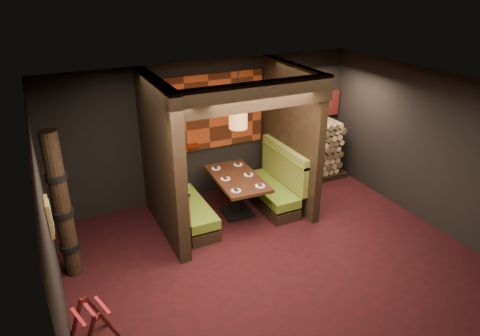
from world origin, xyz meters
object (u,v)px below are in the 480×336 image
at_px(luggage_rack, 93,324).
at_px(totem_column, 62,208).
at_px(booth_bench_left, 186,207).
at_px(dining_table, 237,188).
at_px(booth_bench_right, 274,187).
at_px(firewood_stack, 310,151).
at_px(pendant_lamp, 238,116).

bearing_deg(luggage_rack, totem_column, 92.77).
distance_m(booth_bench_left, dining_table, 1.07).
bearing_deg(booth_bench_left, totem_column, -165.25).
distance_m(booth_bench_right, firewood_stack, 1.55).
distance_m(totem_column, firewood_stack, 5.50).
relative_size(booth_bench_left, luggage_rack, 2.26).
xyz_separation_m(booth_bench_left, dining_table, (1.06, -0.03, 0.17)).
bearing_deg(totem_column, firewood_stack, 13.19).
xyz_separation_m(dining_table, firewood_stack, (2.19, 0.73, 0.11)).
xyz_separation_m(booth_bench_left, firewood_stack, (3.25, 0.70, 0.28)).
height_order(booth_bench_left, totem_column, totem_column).
xyz_separation_m(booth_bench_right, pendant_lamp, (-0.84, -0.08, 1.64)).
bearing_deg(pendant_lamp, booth_bench_right, 5.22).
xyz_separation_m(booth_bench_right, totem_column, (-3.98, -0.55, 0.79)).
xyz_separation_m(pendant_lamp, firewood_stack, (2.19, 0.78, -1.36)).
height_order(booth_bench_right, totem_column, totem_column).
height_order(luggage_rack, firewood_stack, firewood_stack).
height_order(booth_bench_right, luggage_rack, booth_bench_right).
bearing_deg(dining_table, luggage_rack, -144.61).
xyz_separation_m(booth_bench_right, luggage_rack, (-3.90, -2.20, -0.07)).
bearing_deg(booth_bench_right, pendant_lamp, -174.78).
distance_m(pendant_lamp, firewood_stack, 2.69).
bearing_deg(pendant_lamp, totem_column, -171.44).
relative_size(booth_bench_right, firewood_stack, 0.92).
bearing_deg(firewood_stack, luggage_rack, -151.08).
relative_size(dining_table, luggage_rack, 2.22).
xyz_separation_m(dining_table, luggage_rack, (-3.06, -2.18, -0.24)).
relative_size(dining_table, pendant_lamp, 1.52).
bearing_deg(booth_bench_left, firewood_stack, 12.17).
height_order(dining_table, totem_column, totem_column).
bearing_deg(dining_table, pendant_lamp, -90.00).
bearing_deg(luggage_rack, firewood_stack, 28.92).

